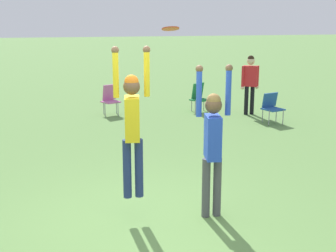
{
  "coord_description": "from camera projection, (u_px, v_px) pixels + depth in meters",
  "views": [
    {
      "loc": [
        -1.1,
        -6.02,
        2.87
      ],
      "look_at": [
        0.43,
        0.45,
        1.3
      ],
      "focal_mm": 50.0,
      "sensor_mm": 36.0,
      "label": 1
    }
  ],
  "objects": [
    {
      "name": "camping_chair_0",
      "position": [
        110.0,
        98.0,
        13.85
      ],
      "size": [
        0.6,
        0.66,
        0.88
      ],
      "rotation": [
        0.0,
        0.0,
        3.6
      ],
      "color": "gray",
      "rests_on": "ground_plane"
    },
    {
      "name": "camping_chair_1",
      "position": [
        272.0,
        106.0,
        12.73
      ],
      "size": [
        0.6,
        0.64,
        0.82
      ],
      "rotation": [
        0.0,
        0.0,
        3.44
      ],
      "color": "gray",
      "rests_on": "ground_plane"
    },
    {
      "name": "person_spectator_near",
      "position": [
        250.0,
        79.0,
        13.7
      ],
      "size": [
        0.57,
        0.38,
        1.75
      ],
      "rotation": [
        0.0,
        0.0,
        -0.54
      ],
      "color": "black",
      "rests_on": "ground_plane"
    },
    {
      "name": "ground_plane",
      "position": [
        146.0,
        224.0,
        6.61
      ],
      "size": [
        120.0,
        120.0,
        0.0
      ],
      "primitive_type": "plane",
      "color": "#608C47"
    },
    {
      "name": "person_defending",
      "position": [
        213.0,
        138.0,
        6.61
      ],
      "size": [
        0.53,
        0.41,
        2.22
      ],
      "rotation": [
        0.0,
        0.0,
        -1.73
      ],
      "color": "#4C4C51",
      "rests_on": "ground_plane"
    },
    {
      "name": "camping_chair_2",
      "position": [
        199.0,
        96.0,
        14.27
      ],
      "size": [
        0.63,
        0.7,
        0.87
      ],
      "rotation": [
        0.0,
        0.0,
        3.7
      ],
      "color": "gray",
      "rests_on": "ground_plane"
    },
    {
      "name": "frisbee",
      "position": [
        171.0,
        29.0,
        6.12
      ],
      "size": [
        0.23,
        0.23,
        0.07
      ],
      "color": "#E04C23"
    },
    {
      "name": "person_jumping",
      "position": [
        132.0,
        119.0,
        6.46
      ],
      "size": [
        0.53,
        0.4,
        2.15
      ],
      "rotation": [
        0.0,
        0.0,
        1.41
      ],
      "color": "navy",
      "rests_on": "ground_plane"
    }
  ]
}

